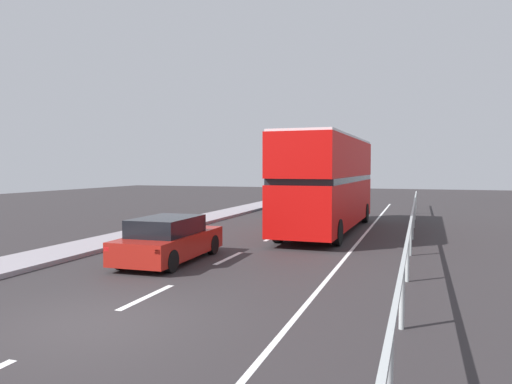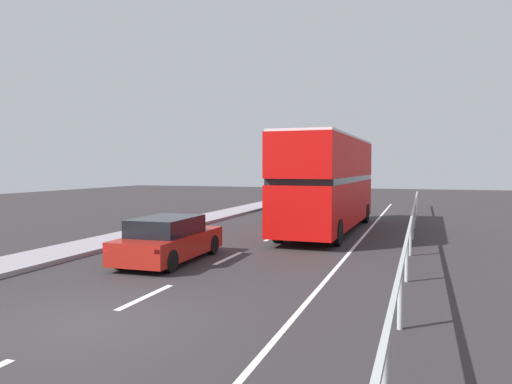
{
  "view_description": "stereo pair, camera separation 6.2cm",
  "coord_description": "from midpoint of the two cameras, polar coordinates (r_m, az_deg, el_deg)",
  "views": [
    {
      "loc": [
        5.79,
        -7.59,
        2.92
      ],
      "look_at": [
        -0.06,
        9.56,
        1.99
      ],
      "focal_mm": 33.91,
      "sensor_mm": 36.0,
      "label": 1
    },
    {
      "loc": [
        5.85,
        -7.57,
        2.92
      ],
      "look_at": [
        -0.06,
        9.56,
        1.99
      ],
      "focal_mm": 33.91,
      "sensor_mm": 36.0,
      "label": 2
    }
  ],
  "objects": [
    {
      "name": "double_decker_bus_red",
      "position": [
        22.12,
        8.45,
        1.29
      ],
      "size": [
        2.73,
        11.1,
        4.28
      ],
      "rotation": [
        0.0,
        0.0,
        -0.02
      ],
      "color": "red",
      "rests_on": "ground"
    },
    {
      "name": "hatchback_car_near",
      "position": [
        15.25,
        -10.32,
        -5.58
      ],
      "size": [
        1.9,
        4.45,
        1.39
      ],
      "rotation": [
        0.0,
        0.0,
        0.03
      ],
      "color": "maroon",
      "rests_on": "ground"
    },
    {
      "name": "lane_paint_markings",
      "position": [
        16.38,
        5.96,
        -7.32
      ],
      "size": [
        3.67,
        46.0,
        0.01
      ],
      "color": "silver",
      "rests_on": "ground"
    },
    {
      "name": "ground_plane",
      "position": [
        10.0,
        -18.41,
        -14.46
      ],
      "size": [
        75.11,
        120.0,
        0.1
      ],
      "primitive_type": "cube",
      "color": "#2C282A"
    },
    {
      "name": "sedan_car_ahead",
      "position": [
        31.88,
        3.67,
        -1.1
      ],
      "size": [
        1.85,
        4.29,
        1.41
      ],
      "rotation": [
        0.0,
        0.0,
        0.02
      ],
      "color": "black",
      "rests_on": "ground"
    },
    {
      "name": "bridge_side_railing",
      "position": [
        16.7,
        17.68,
        -4.0
      ],
      "size": [
        0.1,
        42.0,
        1.15
      ],
      "color": "#AAB0B1",
      "rests_on": "ground"
    }
  ]
}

